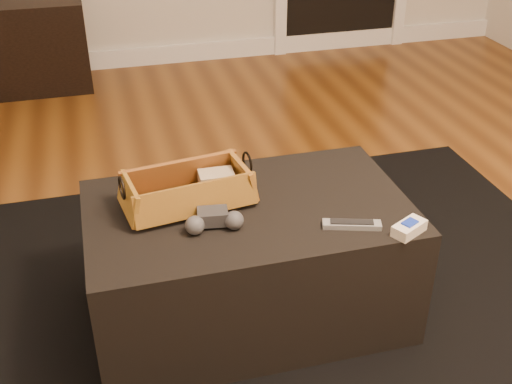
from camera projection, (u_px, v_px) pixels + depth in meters
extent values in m
cube|color=brown|center=(272.00, 334.00, 2.12)|extent=(5.00, 5.50, 0.01)
cube|color=white|center=(160.00, 55.00, 4.36)|extent=(5.00, 0.04, 0.12)
cube|color=black|center=(253.00, 321.00, 2.15)|extent=(2.60, 2.00, 0.01)
cube|color=black|center=(248.00, 261.00, 2.09)|extent=(1.00, 0.60, 0.42)
cube|color=black|center=(183.00, 201.00, 1.96)|extent=(0.22, 0.10, 0.02)
cube|color=tan|center=(217.00, 181.00, 2.03)|extent=(0.11, 0.08, 0.06)
cube|color=brown|center=(188.00, 202.00, 1.99)|extent=(0.37, 0.21, 0.01)
cube|color=#974F22|center=(179.00, 173.00, 2.03)|extent=(0.38, 0.09, 0.10)
cube|color=#AE7527|center=(197.00, 200.00, 1.89)|extent=(0.38, 0.09, 0.10)
cube|color=#B27A28|center=(243.00, 175.00, 2.02)|extent=(0.06, 0.19, 0.10)
cube|color=#AC7926|center=(128.00, 199.00, 1.90)|extent=(0.06, 0.19, 0.10)
torus|color=black|center=(247.00, 163.00, 2.01)|extent=(0.02, 0.07, 0.07)
torus|color=black|center=(122.00, 188.00, 1.87)|extent=(0.02, 0.07, 0.07)
cube|color=#2A2A2D|center=(213.00, 216.00, 1.88)|extent=(0.10, 0.07, 0.04)
sphere|color=#414145|center=(195.00, 225.00, 1.84)|extent=(0.06, 0.06, 0.06)
sphere|color=#3E3D41|center=(234.00, 220.00, 1.86)|extent=(0.06, 0.06, 0.06)
cube|color=gray|center=(352.00, 225.00, 1.88)|extent=(0.17, 0.09, 0.02)
cube|color=black|center=(352.00, 222.00, 1.87)|extent=(0.13, 0.06, 0.00)
cube|color=white|center=(409.00, 228.00, 1.85)|extent=(0.12, 0.10, 0.03)
cube|color=#1733C3|center=(410.00, 223.00, 1.84)|extent=(0.05, 0.05, 0.01)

